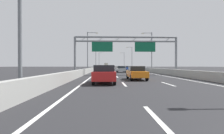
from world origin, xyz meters
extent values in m
plane|color=#262628|center=(0.00, 100.00, 0.00)|extent=(260.00, 260.00, 0.00)
cube|color=white|center=(-1.80, 3.50, 0.01)|extent=(0.16, 3.00, 0.01)
cube|color=white|center=(-1.80, 12.50, 0.01)|extent=(0.16, 3.00, 0.01)
cube|color=white|center=(-1.80, 21.50, 0.01)|extent=(0.16, 3.00, 0.01)
cube|color=white|center=(-1.80, 30.50, 0.01)|extent=(0.16, 3.00, 0.01)
cube|color=white|center=(-1.80, 39.50, 0.01)|extent=(0.16, 3.00, 0.01)
cube|color=white|center=(-1.80, 48.50, 0.01)|extent=(0.16, 3.00, 0.01)
cube|color=white|center=(-1.80, 57.50, 0.01)|extent=(0.16, 3.00, 0.01)
cube|color=white|center=(-1.80, 66.50, 0.01)|extent=(0.16, 3.00, 0.01)
cube|color=white|center=(-1.80, 75.50, 0.01)|extent=(0.16, 3.00, 0.01)
cube|color=white|center=(-1.80, 84.50, 0.01)|extent=(0.16, 3.00, 0.01)
cube|color=white|center=(-1.80, 93.50, 0.01)|extent=(0.16, 3.00, 0.01)
cube|color=white|center=(-1.80, 102.50, 0.01)|extent=(0.16, 3.00, 0.01)
cube|color=white|center=(-1.80, 111.50, 0.01)|extent=(0.16, 3.00, 0.01)
cube|color=white|center=(-1.80, 120.50, 0.01)|extent=(0.16, 3.00, 0.01)
cube|color=white|center=(-1.80, 129.50, 0.01)|extent=(0.16, 3.00, 0.01)
cube|color=white|center=(-1.80, 138.50, 0.01)|extent=(0.16, 3.00, 0.01)
cube|color=white|center=(-1.80, 147.50, 0.01)|extent=(0.16, 3.00, 0.01)
cube|color=white|center=(-1.80, 156.50, 0.01)|extent=(0.16, 3.00, 0.01)
cube|color=white|center=(1.80, 12.50, 0.01)|extent=(0.16, 3.00, 0.01)
cube|color=white|center=(1.80, 21.50, 0.01)|extent=(0.16, 3.00, 0.01)
cube|color=white|center=(1.80, 30.50, 0.01)|extent=(0.16, 3.00, 0.01)
cube|color=white|center=(1.80, 39.50, 0.01)|extent=(0.16, 3.00, 0.01)
cube|color=white|center=(1.80, 48.50, 0.01)|extent=(0.16, 3.00, 0.01)
cube|color=white|center=(1.80, 57.50, 0.01)|extent=(0.16, 3.00, 0.01)
cube|color=white|center=(1.80, 66.50, 0.01)|extent=(0.16, 3.00, 0.01)
cube|color=white|center=(1.80, 75.50, 0.01)|extent=(0.16, 3.00, 0.01)
cube|color=white|center=(1.80, 84.50, 0.01)|extent=(0.16, 3.00, 0.01)
cube|color=white|center=(1.80, 93.50, 0.01)|extent=(0.16, 3.00, 0.01)
cube|color=white|center=(1.80, 102.50, 0.01)|extent=(0.16, 3.00, 0.01)
cube|color=white|center=(1.80, 111.50, 0.01)|extent=(0.16, 3.00, 0.01)
cube|color=white|center=(1.80, 120.50, 0.01)|extent=(0.16, 3.00, 0.01)
cube|color=white|center=(1.80, 129.50, 0.01)|extent=(0.16, 3.00, 0.01)
cube|color=white|center=(1.80, 138.50, 0.01)|extent=(0.16, 3.00, 0.01)
cube|color=white|center=(1.80, 147.50, 0.01)|extent=(0.16, 3.00, 0.01)
cube|color=white|center=(1.80, 156.50, 0.01)|extent=(0.16, 3.00, 0.01)
cube|color=white|center=(-5.25, 88.00, 0.01)|extent=(0.16, 176.00, 0.01)
cube|color=white|center=(5.25, 88.00, 0.01)|extent=(0.16, 176.00, 0.01)
cube|color=#9E9E99|center=(-6.90, 110.00, 0.47)|extent=(0.45, 220.00, 0.95)
cube|color=#9E9E99|center=(6.90, 110.00, 0.47)|extent=(0.45, 220.00, 0.95)
cylinder|color=gray|center=(-8.35, 26.65, 3.10)|extent=(0.36, 0.36, 6.20)
cylinder|color=gray|center=(8.35, 26.65, 3.10)|extent=(0.36, 0.36, 6.20)
cylinder|color=gray|center=(0.00, 26.65, 6.20)|extent=(16.70, 0.32, 0.32)
cylinder|color=gray|center=(0.00, 26.65, 5.50)|extent=(16.70, 0.26, 0.26)
cylinder|color=gray|center=(-6.96, 26.65, 5.85)|extent=(0.74, 0.10, 0.74)
cylinder|color=gray|center=(-4.17, 26.65, 5.85)|extent=(0.74, 0.10, 0.74)
cylinder|color=gray|center=(-1.39, 26.65, 5.85)|extent=(0.74, 0.10, 0.74)
cylinder|color=gray|center=(1.39, 26.65, 5.85)|extent=(0.74, 0.10, 0.74)
cylinder|color=gray|center=(4.17, 26.65, 5.85)|extent=(0.74, 0.10, 0.74)
cylinder|color=gray|center=(6.96, 26.65, 5.85)|extent=(0.74, 0.10, 0.74)
cube|color=#0F5B3D|center=(-3.90, 26.65, 4.60)|extent=(3.40, 0.12, 1.60)
cube|color=#0F5B3D|center=(3.16, 26.65, 4.60)|extent=(3.40, 0.12, 1.60)
cylinder|color=slate|center=(-7.70, 7.74, 4.75)|extent=(0.20, 0.20, 9.50)
cylinder|color=slate|center=(-7.70, 39.37, 4.75)|extent=(0.20, 0.20, 9.50)
cylinder|color=slate|center=(-6.60, 39.37, 9.35)|extent=(2.20, 0.12, 0.12)
cube|color=#F2EAC6|center=(-5.50, 39.37, 9.25)|extent=(0.56, 0.28, 0.20)
cylinder|color=slate|center=(7.70, 39.37, 4.75)|extent=(0.20, 0.20, 9.50)
cylinder|color=slate|center=(6.60, 39.37, 9.35)|extent=(2.20, 0.12, 0.12)
cube|color=#F2EAC6|center=(5.50, 39.37, 9.25)|extent=(0.56, 0.28, 0.20)
cylinder|color=slate|center=(-7.70, 70.99, 4.75)|extent=(0.20, 0.20, 9.50)
cylinder|color=slate|center=(-6.60, 70.99, 9.35)|extent=(2.20, 0.12, 0.12)
cube|color=#F2EAC6|center=(-5.50, 70.99, 9.25)|extent=(0.56, 0.28, 0.20)
cylinder|color=slate|center=(7.70, 70.99, 4.75)|extent=(0.20, 0.20, 9.50)
cylinder|color=slate|center=(6.60, 70.99, 9.35)|extent=(2.20, 0.12, 0.12)
cube|color=#F2EAC6|center=(5.50, 70.99, 9.25)|extent=(0.56, 0.28, 0.20)
cylinder|color=slate|center=(-7.70, 102.61, 4.75)|extent=(0.20, 0.20, 9.50)
cylinder|color=slate|center=(-6.60, 102.61, 9.35)|extent=(2.20, 0.12, 0.12)
cube|color=#F2EAC6|center=(-5.50, 102.61, 9.25)|extent=(0.56, 0.28, 0.20)
cylinder|color=slate|center=(7.70, 102.61, 4.75)|extent=(0.20, 0.20, 9.50)
cylinder|color=slate|center=(6.60, 102.61, 9.35)|extent=(2.20, 0.12, 0.12)
cube|color=#F2EAC6|center=(5.50, 102.61, 9.25)|extent=(0.56, 0.28, 0.20)
cube|color=red|center=(-3.42, 13.46, 0.68)|extent=(1.85, 4.26, 0.72)
cube|color=black|center=(-3.42, 12.84, 1.30)|extent=(1.63, 1.82, 0.52)
cylinder|color=black|center=(-4.23, 15.04, 0.32)|extent=(0.22, 0.64, 0.64)
cylinder|color=black|center=(-2.60, 15.04, 0.32)|extent=(0.22, 0.64, 0.64)
cylinder|color=black|center=(-4.23, 11.88, 0.32)|extent=(0.22, 0.64, 0.64)
cylinder|color=black|center=(-2.60, 11.88, 0.32)|extent=(0.22, 0.64, 0.64)
cube|color=#2347AD|center=(3.71, 52.16, 0.62)|extent=(1.82, 4.30, 0.61)
cube|color=black|center=(3.71, 52.55, 1.15)|extent=(1.60, 1.72, 0.44)
cylinder|color=black|center=(2.91, 53.76, 0.32)|extent=(0.22, 0.64, 0.64)
cylinder|color=black|center=(4.51, 53.76, 0.32)|extent=(0.22, 0.64, 0.64)
cylinder|color=black|center=(2.91, 50.56, 0.32)|extent=(0.22, 0.64, 0.64)
cylinder|color=black|center=(4.51, 50.56, 0.32)|extent=(0.22, 0.64, 0.64)
cube|color=#A8ADB2|center=(0.03, 36.66, 0.63)|extent=(1.84, 4.25, 0.62)
cube|color=black|center=(0.03, 36.30, 1.18)|extent=(1.62, 1.87, 0.47)
cylinder|color=black|center=(-0.78, 38.23, 0.32)|extent=(0.22, 0.64, 0.64)
cylinder|color=black|center=(0.84, 38.23, 0.32)|extent=(0.22, 0.64, 0.64)
cylinder|color=black|center=(-0.78, 35.08, 0.32)|extent=(0.22, 0.64, 0.64)
cylinder|color=black|center=(0.84, 35.08, 0.32)|extent=(0.22, 0.64, 0.64)
cube|color=black|center=(0.24, 115.45, 0.68)|extent=(1.73, 4.51, 0.71)
cube|color=black|center=(0.24, 115.80, 1.30)|extent=(1.52, 1.84, 0.54)
cylinder|color=black|center=(-0.52, 117.15, 0.32)|extent=(0.22, 0.64, 0.64)
cylinder|color=black|center=(0.99, 117.15, 0.32)|extent=(0.22, 0.64, 0.64)
cylinder|color=black|center=(-0.52, 113.74, 0.32)|extent=(0.22, 0.64, 0.64)
cylinder|color=black|center=(0.99, 113.74, 0.32)|extent=(0.22, 0.64, 0.64)
cube|color=silver|center=(-0.23, 103.50, 0.64)|extent=(1.82, 4.39, 0.64)
cube|color=black|center=(-0.23, 103.87, 1.23)|extent=(1.60, 1.97, 0.54)
cylinder|color=black|center=(-1.03, 105.14, 0.32)|extent=(0.22, 0.64, 0.64)
cylinder|color=black|center=(0.57, 105.14, 0.32)|extent=(0.22, 0.64, 0.64)
cylinder|color=black|center=(-1.03, 101.86, 0.32)|extent=(0.22, 0.64, 0.64)
cylinder|color=black|center=(0.57, 101.86, 0.32)|extent=(0.22, 0.64, 0.64)
cube|color=orange|center=(0.01, 16.97, 0.63)|extent=(1.74, 4.18, 0.62)
cube|color=black|center=(0.01, 17.04, 1.20)|extent=(1.53, 1.71, 0.52)
cylinder|color=black|center=(-0.75, 18.51, 0.32)|extent=(0.22, 0.64, 0.64)
cylinder|color=black|center=(0.77, 18.51, 0.32)|extent=(0.22, 0.64, 0.64)
cylinder|color=black|center=(-0.75, 15.43, 0.32)|extent=(0.22, 0.64, 0.64)
cylinder|color=black|center=(0.77, 15.43, 0.32)|extent=(0.22, 0.64, 0.64)
cube|color=#B21E19|center=(-3.41, 117.62, 1.43)|extent=(2.43, 2.14, 1.90)
cube|color=beige|center=(-3.41, 113.69, 1.86)|extent=(2.43, 5.31, 2.75)
cylinder|color=black|center=(-4.48, 117.79, 0.48)|extent=(0.28, 0.96, 0.96)
cylinder|color=black|center=(-2.33, 117.79, 0.48)|extent=(0.28, 0.96, 0.96)
cylinder|color=black|center=(-4.48, 112.44, 0.48)|extent=(0.28, 0.96, 0.96)
cylinder|color=black|center=(-2.33, 112.44, 0.48)|extent=(0.28, 0.96, 0.96)
camera|label=1|loc=(-3.23, -1.20, 1.52)|focal=27.26mm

